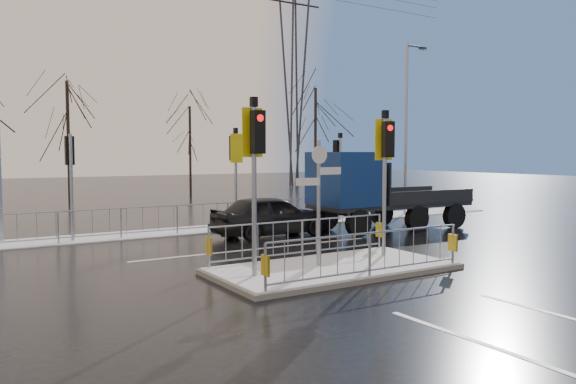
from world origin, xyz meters
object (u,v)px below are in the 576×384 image
car_far_lane (271,215)px  flatbed_truck (364,189)px  traffic_island (332,255)px  street_lamp_right (407,121)px

car_far_lane → flatbed_truck: 3.71m
traffic_island → street_lamp_right: (10.58, 8.49, 4.00)m
flatbed_truck → traffic_island: bearing=-135.6°
car_far_lane → street_lamp_right: bearing=-74.6°
car_far_lane → flatbed_truck: bearing=-103.6°
traffic_island → car_far_lane: bearing=74.2°
car_far_lane → flatbed_truck: size_ratio=0.66×
traffic_island → flatbed_truck: (5.19, 5.08, 1.18)m
traffic_island → car_far_lane: 6.11m
traffic_island → car_far_lane: (1.66, 5.87, 0.34)m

